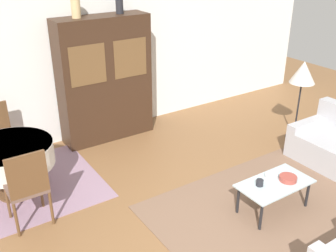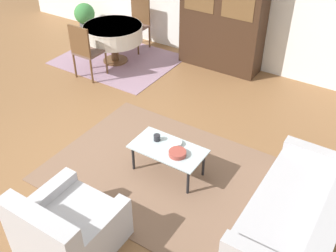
{
  "view_description": "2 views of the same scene",
  "coord_description": "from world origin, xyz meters",
  "px_view_note": "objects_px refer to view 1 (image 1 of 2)",
  "views": [
    {
      "loc": [
        -2.32,
        -2.42,
        3.09
      ],
      "look_at": [
        0.2,
        1.4,
        0.95
      ],
      "focal_mm": 42.0,
      "sensor_mm": 36.0,
      "label": 1
    },
    {
      "loc": [
        3.1,
        -2.96,
        3.53
      ],
      "look_at": [
        1.03,
        0.26,
        0.75
      ],
      "focal_mm": 42.0,
      "sensor_mm": 36.0,
      "label": 2
    }
  ],
  "objects_px": {
    "dining_table": "(10,156)",
    "bowl_small": "(271,176)",
    "dining_chair_near": "(27,185)",
    "bowl": "(288,178)",
    "coffee_table": "(275,186)",
    "display_cabinet": "(105,80)",
    "floor_lamp": "(303,75)",
    "cup": "(260,183)",
    "vase_short": "(119,6)",
    "vase_tall": "(76,7)"
  },
  "relations": [
    {
      "from": "coffee_table",
      "to": "dining_table",
      "type": "height_order",
      "value": "dining_table"
    },
    {
      "from": "display_cabinet",
      "to": "floor_lamp",
      "type": "bearing_deg",
      "value": -34.7
    },
    {
      "from": "display_cabinet",
      "to": "bowl",
      "type": "bearing_deg",
      "value": -72.67
    },
    {
      "from": "floor_lamp",
      "to": "vase_tall",
      "type": "bearing_deg",
      "value": 148.79
    },
    {
      "from": "dining_chair_near",
      "to": "cup",
      "type": "distance_m",
      "value": 2.74
    },
    {
      "from": "dining_chair_near",
      "to": "bowl_small",
      "type": "bearing_deg",
      "value": -25.29
    },
    {
      "from": "dining_chair_near",
      "to": "vase_short",
      "type": "height_order",
      "value": "vase_short"
    },
    {
      "from": "display_cabinet",
      "to": "vase_short",
      "type": "relative_size",
      "value": 8.83
    },
    {
      "from": "bowl",
      "to": "dining_chair_near",
      "type": "bearing_deg",
      "value": 152.97
    },
    {
      "from": "coffee_table",
      "to": "bowl",
      "type": "height_order",
      "value": "bowl"
    },
    {
      "from": "coffee_table",
      "to": "bowl_small",
      "type": "distance_m",
      "value": 0.14
    },
    {
      "from": "display_cabinet",
      "to": "floor_lamp",
      "type": "height_order",
      "value": "display_cabinet"
    },
    {
      "from": "display_cabinet",
      "to": "cup",
      "type": "distance_m",
      "value": 3.13
    },
    {
      "from": "floor_lamp",
      "to": "cup",
      "type": "height_order",
      "value": "floor_lamp"
    },
    {
      "from": "coffee_table",
      "to": "dining_table",
      "type": "bearing_deg",
      "value": 140.54
    },
    {
      "from": "bowl",
      "to": "bowl_small",
      "type": "height_order",
      "value": "bowl"
    },
    {
      "from": "bowl_small",
      "to": "cup",
      "type": "bearing_deg",
      "value": -168.71
    },
    {
      "from": "display_cabinet",
      "to": "dining_table",
      "type": "relative_size",
      "value": 1.85
    },
    {
      "from": "dining_chair_near",
      "to": "vase_short",
      "type": "xyz_separation_m",
      "value": [
        2.15,
        1.71,
        1.61
      ]
    },
    {
      "from": "dining_chair_near",
      "to": "cup",
      "type": "relative_size",
      "value": 11.46
    },
    {
      "from": "dining_chair_near",
      "to": "dining_table",
      "type": "bearing_deg",
      "value": 90.0
    },
    {
      "from": "bowl_small",
      "to": "vase_short",
      "type": "relative_size",
      "value": 0.65
    },
    {
      "from": "dining_chair_near",
      "to": "bowl_small",
      "type": "relative_size",
      "value": 6.58
    },
    {
      "from": "dining_chair_near",
      "to": "bowl",
      "type": "xyz_separation_m",
      "value": [
        2.79,
        -1.42,
        -0.14
      ]
    },
    {
      "from": "bowl_small",
      "to": "floor_lamp",
      "type": "bearing_deg",
      "value": 31.65
    },
    {
      "from": "vase_tall",
      "to": "display_cabinet",
      "type": "bearing_deg",
      "value": -0.14
    },
    {
      "from": "cup",
      "to": "bowl",
      "type": "xyz_separation_m",
      "value": [
        0.38,
        -0.11,
        -0.01
      ]
    },
    {
      "from": "vase_tall",
      "to": "vase_short",
      "type": "relative_size",
      "value": 1.39
    },
    {
      "from": "vase_short",
      "to": "bowl",
      "type": "bearing_deg",
      "value": -78.46
    },
    {
      "from": "dining_chair_near",
      "to": "vase_tall",
      "type": "relative_size",
      "value": 3.09
    },
    {
      "from": "bowl",
      "to": "floor_lamp",
      "type": "bearing_deg",
      "value": 37.15
    },
    {
      "from": "dining_chair_near",
      "to": "coffee_table",
      "type": "bearing_deg",
      "value": -27.65
    },
    {
      "from": "dining_table",
      "to": "vase_tall",
      "type": "xyz_separation_m",
      "value": [
        1.43,
        0.93,
        1.64
      ]
    },
    {
      "from": "display_cabinet",
      "to": "vase_tall",
      "type": "bearing_deg",
      "value": 179.86
    },
    {
      "from": "cup",
      "to": "vase_tall",
      "type": "xyz_separation_m",
      "value": [
        -0.98,
        3.02,
        1.78
      ]
    },
    {
      "from": "vase_tall",
      "to": "vase_short",
      "type": "height_order",
      "value": "vase_tall"
    },
    {
      "from": "dining_chair_near",
      "to": "bowl",
      "type": "bearing_deg",
      "value": -27.03
    },
    {
      "from": "cup",
      "to": "vase_short",
      "type": "xyz_separation_m",
      "value": [
        -0.26,
        3.02,
        1.74
      ]
    },
    {
      "from": "bowl_small",
      "to": "vase_tall",
      "type": "distance_m",
      "value": 3.68
    },
    {
      "from": "dining_chair_near",
      "to": "vase_short",
      "type": "distance_m",
      "value": 3.18
    },
    {
      "from": "coffee_table",
      "to": "vase_short",
      "type": "bearing_deg",
      "value": 98.66
    },
    {
      "from": "dining_chair_near",
      "to": "floor_lamp",
      "type": "relative_size",
      "value": 0.74
    },
    {
      "from": "dining_table",
      "to": "bowl_small",
      "type": "height_order",
      "value": "dining_table"
    },
    {
      "from": "display_cabinet",
      "to": "bowl_small",
      "type": "bearing_deg",
      "value": -73.95
    },
    {
      "from": "coffee_table",
      "to": "dining_table",
      "type": "xyz_separation_m",
      "value": [
        -2.62,
        2.15,
        0.22
      ]
    },
    {
      "from": "bowl",
      "to": "dining_table",
      "type": "bearing_deg",
      "value": 141.65
    },
    {
      "from": "bowl_small",
      "to": "vase_tall",
      "type": "bearing_deg",
      "value": 112.63
    },
    {
      "from": "cup",
      "to": "dining_chair_near",
      "type": "bearing_deg",
      "value": 151.47
    },
    {
      "from": "floor_lamp",
      "to": "vase_short",
      "type": "bearing_deg",
      "value": 141.58
    },
    {
      "from": "floor_lamp",
      "to": "vase_short",
      "type": "distance_m",
      "value": 3.15
    }
  ]
}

